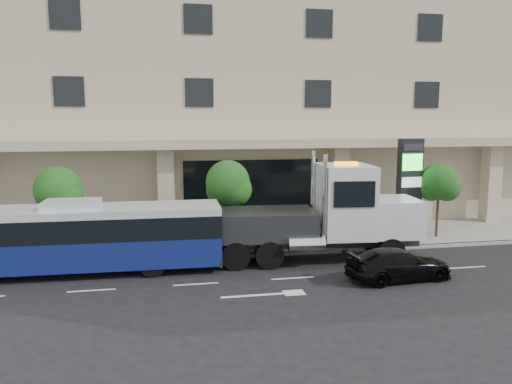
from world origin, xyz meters
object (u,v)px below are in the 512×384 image
(tow_truck, at_px, (324,216))
(city_bus, at_px, (73,237))
(signage_pylon, at_px, (409,187))
(black_sedan, at_px, (399,264))

(tow_truck, bearing_deg, city_bus, -174.84)
(city_bus, height_order, signage_pylon, signage_pylon)
(black_sedan, bearing_deg, tow_truck, 27.62)
(city_bus, bearing_deg, tow_truck, 1.10)
(city_bus, distance_m, signage_pylon, 17.22)
(tow_truck, xyz_separation_m, signage_pylon, (5.82, 3.01, 0.80))
(signage_pylon, bearing_deg, tow_truck, -156.53)
(city_bus, height_order, tow_truck, tow_truck)
(city_bus, relative_size, signage_pylon, 2.34)
(tow_truck, distance_m, black_sedan, 4.20)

